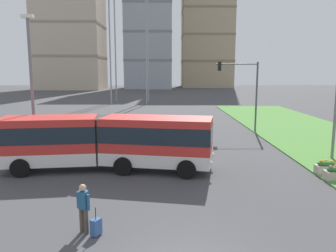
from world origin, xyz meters
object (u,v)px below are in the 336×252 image
(car_white_van, at_px, (105,125))
(streetlight_left, at_px, (32,83))
(apartment_tower_westcentre, at_px, (149,22))
(flower_planter_2, at_px, (336,173))
(apartment_tower_west, at_px, (70,26))
(pedestrian_crossing, at_px, (83,205))
(rolling_suitcase, at_px, (96,227))
(apartment_tower_centre, at_px, (207,12))
(flower_planter_3, at_px, (326,167))
(traffic_light_far_right, at_px, (244,85))
(articulated_bus, at_px, (107,141))

(car_white_van, relative_size, streetlight_left, 0.52)
(streetlight_left, height_order, apartment_tower_westcentre, apartment_tower_westcentre)
(flower_planter_2, xyz_separation_m, apartment_tower_west, (-38.07, 91.44, 18.88))
(car_white_van, height_order, pedestrian_crossing, pedestrian_crossing)
(rolling_suitcase, bearing_deg, apartment_tower_centre, 81.49)
(apartment_tower_westcentre, bearing_deg, apartment_tower_west, -164.13)
(car_white_van, bearing_deg, streetlight_left, -104.09)
(flower_planter_3, bearing_deg, rolling_suitcase, -148.37)
(apartment_tower_west, distance_m, apartment_tower_centre, 47.00)
(traffic_light_far_right, distance_m, streetlight_left, 18.20)
(articulated_bus, height_order, apartment_tower_centre, apartment_tower_centre)
(articulated_bus, distance_m, pedestrian_crossing, 7.64)
(flower_planter_3, height_order, apartment_tower_centre, apartment_tower_centre)
(rolling_suitcase, xyz_separation_m, apartment_tower_centre, (16.83, 112.48, 25.74))
(apartment_tower_centre, bearing_deg, traffic_light_far_right, -94.58)
(pedestrian_crossing, height_order, flower_planter_3, pedestrian_crossing)
(car_white_van, height_order, flower_planter_2, car_white_van)
(apartment_tower_westcentre, distance_m, apartment_tower_centre, 22.14)
(articulated_bus, height_order, streetlight_left, streetlight_left)
(articulated_bus, xyz_separation_m, apartment_tower_centre, (17.75, 104.68, 24.40))
(car_white_van, height_order, apartment_tower_centre, apartment_tower_centre)
(articulated_bus, relative_size, apartment_tower_west, 0.31)
(pedestrian_crossing, relative_size, apartment_tower_west, 0.05)
(apartment_tower_centre, bearing_deg, rolling_suitcase, -98.51)
(apartment_tower_centre, bearing_deg, articulated_bus, -99.62)
(flower_planter_3, distance_m, apartment_tower_centre, 108.93)
(apartment_tower_centre, bearing_deg, apartment_tower_westcentre, -156.91)
(traffic_light_far_right, bearing_deg, rolling_suitcase, -115.41)
(articulated_bus, relative_size, traffic_light_far_right, 1.90)
(apartment_tower_centre, bearing_deg, car_white_van, -102.08)
(flower_planter_2, xyz_separation_m, apartment_tower_centre, (5.84, 106.75, 25.63))
(articulated_bus, height_order, apartment_tower_west, apartment_tower_west)
(flower_planter_2, relative_size, traffic_light_far_right, 0.17)
(streetlight_left, height_order, apartment_tower_west, apartment_tower_west)
(car_white_van, xyz_separation_m, streetlight_left, (-2.46, -9.80, 4.06))
(apartment_tower_west, bearing_deg, apartment_tower_westcentre, 15.87)
(car_white_van, height_order, rolling_suitcase, car_white_van)
(car_white_van, xyz_separation_m, traffic_light_far_right, (12.53, 0.52, 3.58))
(traffic_light_far_right, bearing_deg, car_white_van, -177.62)
(flower_planter_3, relative_size, traffic_light_far_right, 0.17)
(pedestrian_crossing, height_order, flower_planter_2, pedestrian_crossing)
(pedestrian_crossing, bearing_deg, apartment_tower_westcentre, 91.47)
(articulated_bus, xyz_separation_m, flower_planter_3, (11.91, -1.03, -1.23))
(articulated_bus, distance_m, apartment_tower_centre, 108.94)
(car_white_van, distance_m, apartment_tower_centre, 98.62)
(flower_planter_3, relative_size, apartment_tower_west, 0.03)
(flower_planter_2, bearing_deg, car_white_van, 136.16)
(pedestrian_crossing, height_order, apartment_tower_west, apartment_tower_west)
(traffic_light_far_right, xyz_separation_m, apartment_tower_westcentre, (-12.52, 84.18, 17.23))
(apartment_tower_west, bearing_deg, traffic_light_far_right, -64.75)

